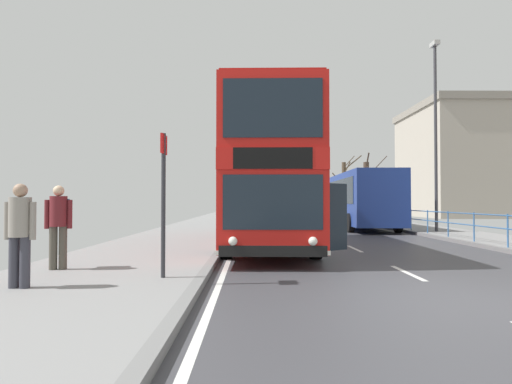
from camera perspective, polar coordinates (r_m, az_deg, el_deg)
The scene contains 11 objects.
ground at distance 7.37m, azimuth 20.90°, elevation -12.89°, with size 15.80×140.00×0.20m.
double_decker_bus_main at distance 14.59m, azimuth 1.80°, elevation 2.02°, with size 3.21×10.35×4.55m.
background_bus_far_lane at distance 25.75m, azimuth 13.40°, elevation -0.89°, with size 2.86×10.49×3.11m.
pedestrian_railing_far_kerb at distance 15.29m, azimuth 30.20°, elevation -3.76°, with size 0.05×20.13×1.02m.
pedestrian_with_backpack at distance 9.85m, azimuth -24.51°, elevation -3.38°, with size 0.55×0.57×1.73m.
pedestrian_companion at distance 7.99m, azimuth -28.63°, elevation -4.31°, with size 0.55×0.37×1.68m.
bus_stop_sign_near at distance 8.17m, azimuth -12.08°, elevation 0.45°, with size 0.08×0.44×2.66m.
street_lamp_far_side at distance 22.41m, azimuth 22.55°, elevation 8.39°, with size 0.28×0.60×8.99m.
bare_tree_far_00 at distance 34.95m, azimuth 14.32°, elevation 0.36°, with size 1.76×3.01×5.17m.
bare_tree_far_01 at distance 44.39m, azimuth 11.51°, elevation 0.64°, with size 2.75×2.94×5.97m.
background_building_00 at distance 49.63m, azimuth 24.81°, elevation 3.71°, with size 8.99×12.83×11.48m.
Camera 1 is at (-3.34, -6.73, 1.53)m, focal length 30.41 mm.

